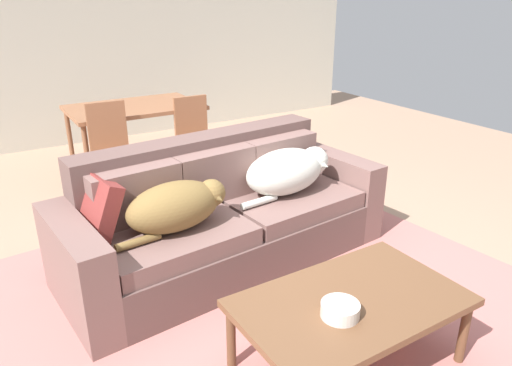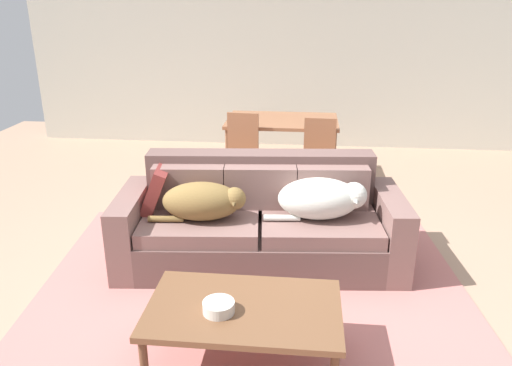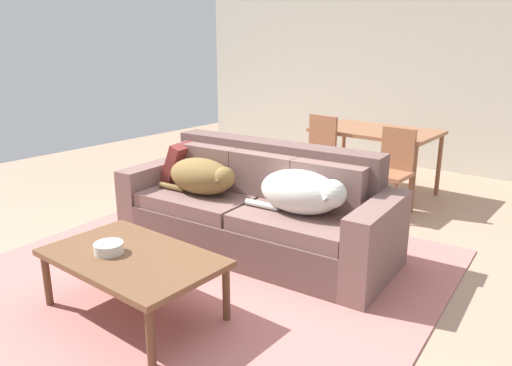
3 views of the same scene
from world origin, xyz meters
The scene contains 12 objects.
ground_plane centered at (0.00, 0.00, 0.00)m, with size 10.00×10.00×0.00m, color tan.
back_partition centered at (0.00, 4.00, 1.35)m, with size 8.00×0.12×2.70m, color beige.
area_rug centered at (-0.13, -0.42, 0.01)m, with size 3.36×3.33×0.01m, color #BD6F69.
couch centered at (-0.13, 0.27, 0.35)m, with size 2.46×1.12×0.90m.
dog_on_left_cushion centered at (-0.57, 0.06, 0.62)m, with size 0.79×0.40×0.31m.
dog_on_right_cushion centered at (0.38, 0.18, 0.64)m, with size 0.83×0.44×0.34m.
throw_pillow_by_left_arm centered at (-1.03, 0.25, 0.64)m, with size 0.10×0.39×0.39m, color maroon.
coffee_table centered at (-0.11, -1.08, 0.38)m, with size 1.18×0.72×0.42m.
bowl_on_coffee_table centered at (-0.25, -1.15, 0.46)m, with size 0.19×0.19×0.07m, color silver.
dining_table centered at (-0.06, 2.39, 0.69)m, with size 1.35×0.88×0.77m.
dining_chair_near_left centered at (-0.50, 1.80, 0.52)m, with size 0.42×0.42×0.94m.
dining_chair_near_right centered at (0.39, 1.84, 0.50)m, with size 0.41×0.41×0.89m.
Camera 2 is at (0.23, -3.63, 2.18)m, focal length 35.14 mm.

